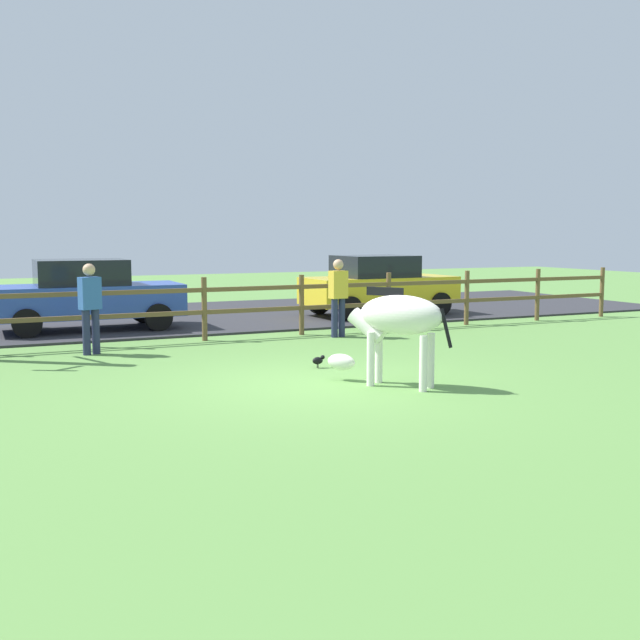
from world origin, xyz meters
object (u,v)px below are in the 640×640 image
(parked_car_blue, at_px, (87,294))
(visitor_right_of_tree, at_px, (338,294))
(visitor_left_of_tree, at_px, (90,304))
(parked_car_yellow, at_px, (378,285))
(crow_on_grass, at_px, (318,360))
(zebra, at_px, (395,322))

(parked_car_blue, bearing_deg, visitor_right_of_tree, -33.32)
(visitor_left_of_tree, bearing_deg, parked_car_blue, 83.36)
(parked_car_yellow, height_order, visitor_right_of_tree, visitor_right_of_tree)
(visitor_left_of_tree, xyz_separation_m, visitor_right_of_tree, (5.06, 0.21, 0.00))
(parked_car_yellow, distance_m, visitor_right_of_tree, 4.12)
(crow_on_grass, distance_m, visitor_left_of_tree, 4.39)
(crow_on_grass, height_order, visitor_left_of_tree, visitor_left_of_tree)
(visitor_left_of_tree, relative_size, visitor_right_of_tree, 1.00)
(crow_on_grass, bearing_deg, parked_car_yellow, 53.70)
(zebra, relative_size, crow_on_grass, 7.65)
(zebra, xyz_separation_m, visitor_right_of_tree, (1.55, 4.97, -0.02))
(crow_on_grass, bearing_deg, visitor_right_of_tree, 58.87)
(zebra, height_order, visitor_right_of_tree, visitor_right_of_tree)
(zebra, relative_size, visitor_right_of_tree, 1.00)
(parked_car_blue, height_order, visitor_left_of_tree, visitor_left_of_tree)
(crow_on_grass, relative_size, visitor_right_of_tree, 0.13)
(zebra, distance_m, crow_on_grass, 2.00)
(parked_car_blue, xyz_separation_m, visitor_right_of_tree, (4.68, -3.08, 0.06))
(parked_car_yellow, distance_m, visitor_left_of_tree, 8.44)
(parked_car_yellow, xyz_separation_m, parked_car_blue, (-7.38, -0.03, 0.00))
(visitor_right_of_tree, bearing_deg, parked_car_yellow, 49.03)
(parked_car_yellow, bearing_deg, parked_car_blue, -179.76)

